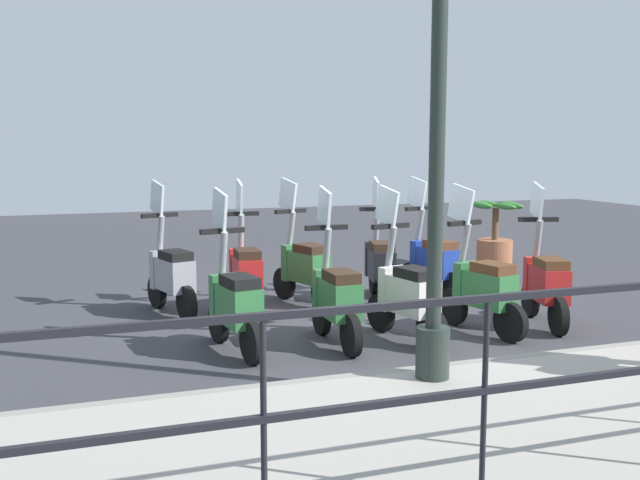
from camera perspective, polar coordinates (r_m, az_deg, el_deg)
The scene contains 14 objects.
ground_plane at distance 8.04m, azimuth 3.86°, elevation -6.39°, with size 28.00×28.00×0.00m, color #38383D.
promenade_walkway at distance 5.39m, azimuth 17.36°, elevation -13.09°, with size 2.20×20.00×0.15m.
lamp_post_near at distance 5.43m, azimuth 9.35°, elevation 7.42°, with size 0.26×0.90×4.06m.
potted_palm at distance 11.63m, azimuth 13.81°, elevation 0.01°, with size 1.06×0.66×1.05m.
scooter_near_0 at distance 8.04m, azimuth 17.56°, elevation -3.21°, with size 1.21×0.53×1.54m.
scooter_near_1 at distance 7.55m, azimuth 12.81°, elevation -3.74°, with size 1.21×0.51×1.54m.
scooter_near_2 at distance 7.13m, azimuth 6.92°, elevation -4.27°, with size 1.22×0.49×1.54m.
scooter_near_3 at distance 6.94m, azimuth 1.28°, elevation -4.56°, with size 1.23×0.44×1.54m.
scooter_near_4 at distance 6.73m, azimuth -6.88°, elevation -5.00°, with size 1.23×0.47×1.54m.
scooter_far_0 at distance 9.15m, azimuth 8.98°, elevation -1.66°, with size 1.22×0.49×1.54m.
scooter_far_1 at distance 8.93m, azimuth 4.80°, elevation -1.82°, with size 1.21×0.51×1.54m.
scooter_far_2 at distance 8.68m, azimuth -1.31°, elevation -2.07°, with size 1.20×0.55×1.54m.
scooter_far_3 at distance 8.36m, azimuth -5.99°, elevation -2.49°, with size 1.23×0.44×1.54m.
scooter_far_4 at distance 8.35m, azimuth -11.84°, elevation -2.62°, with size 1.20×0.54×1.54m.
Camera 1 is at (-7.18, 3.05, 1.95)m, focal length 40.00 mm.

